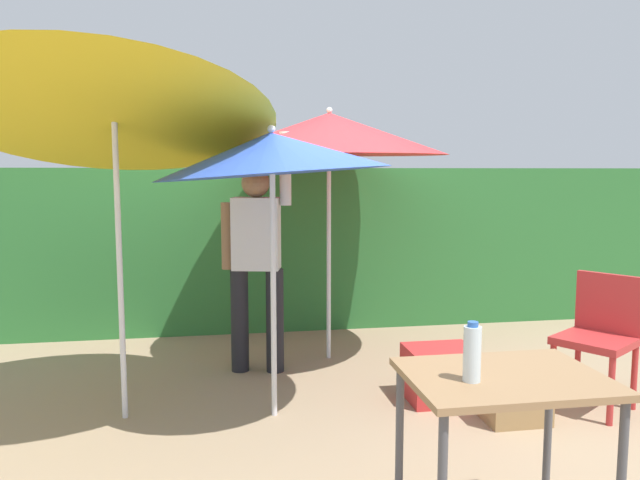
% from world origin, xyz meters
% --- Properties ---
extents(ground_plane, '(24.00, 24.00, 0.00)m').
position_xyz_m(ground_plane, '(0.00, 0.00, 0.00)').
color(ground_plane, '#9E8466').
extents(hedge_row, '(8.00, 0.70, 1.61)m').
position_xyz_m(hedge_row, '(0.00, 2.31, 0.81)').
color(hedge_row, '#2D7033').
rests_on(hedge_row, ground_plane).
extents(umbrella_rainbow, '(2.11, 2.10, 2.56)m').
position_xyz_m(umbrella_rainbow, '(-1.37, 0.05, 2.06)').
color(umbrella_rainbow, silver).
rests_on(umbrella_rainbow, ground_plane).
extents(umbrella_orange, '(1.94, 1.95, 2.10)m').
position_xyz_m(umbrella_orange, '(0.21, 1.07, 1.88)').
color(umbrella_orange, silver).
rests_on(umbrella_orange, ground_plane).
extents(umbrella_yellow, '(1.49, 1.48, 1.88)m').
position_xyz_m(umbrella_yellow, '(-0.37, -0.08, 1.69)').
color(umbrella_yellow, silver).
rests_on(umbrella_yellow, ground_plane).
extents(person_vendor, '(0.56, 0.29, 1.88)m').
position_xyz_m(person_vendor, '(-0.41, 0.83, 0.93)').
color(person_vendor, black).
rests_on(person_vendor, ground_plane).
extents(chair_plastic, '(0.61, 0.61, 0.89)m').
position_xyz_m(chair_plastic, '(1.80, -0.28, 0.51)').
color(chair_plastic, '#B72D2D').
rests_on(chair_plastic, ground_plane).
extents(cooler_box, '(0.47, 0.40, 0.36)m').
position_xyz_m(cooler_box, '(0.80, 0.01, 0.18)').
color(cooler_box, red).
rests_on(cooler_box, ground_plane).
extents(crate_cardboard, '(0.39, 0.29, 0.38)m').
position_xyz_m(crate_cardboard, '(1.13, -0.42, 0.19)').
color(crate_cardboard, '#9E7A4C').
rests_on(crate_cardboard, ground_plane).
extents(folding_table, '(0.80, 0.60, 0.75)m').
position_xyz_m(folding_table, '(0.44, -1.63, 0.66)').
color(folding_table, '#4C4C51').
rests_on(folding_table, ground_plane).
extents(bottle_water, '(0.07, 0.07, 0.24)m').
position_xyz_m(bottle_water, '(0.27, -1.68, 0.87)').
color(bottle_water, silver).
rests_on(bottle_water, folding_table).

